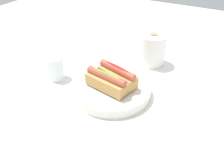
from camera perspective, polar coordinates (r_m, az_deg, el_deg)
ground_plane at (r=0.84m, az=-1.48°, el=-3.44°), size 2.40×2.40×0.00m
serving_bowl at (r=0.83m, az=0.00°, el=-2.14°), size 0.27×0.27×0.04m
hotdog_front at (r=0.78m, az=-1.36°, el=-0.34°), size 0.16×0.08×0.06m
hotdog_back at (r=0.82m, az=1.30°, el=1.24°), size 0.16×0.09×0.06m
water_glass at (r=0.93m, az=-13.30°, el=2.66°), size 0.07×0.07×0.09m
paper_towel_roll at (r=1.00m, az=9.67°, el=7.27°), size 0.11×0.11×0.13m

